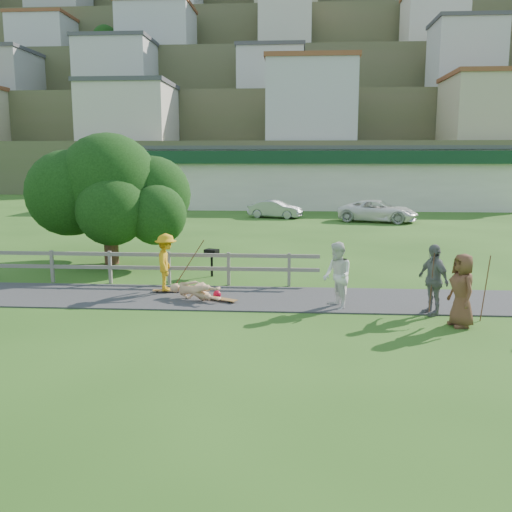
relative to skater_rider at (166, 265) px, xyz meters
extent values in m
plane|color=#285117|center=(1.79, -2.02, -0.89)|extent=(260.00, 260.00, 0.00)
cube|color=#313133|center=(1.79, -0.52, -0.87)|extent=(34.00, 3.00, 0.04)
cube|color=#625F56|center=(-4.21, 1.28, -0.34)|extent=(0.10, 0.10, 1.10)
cube|color=#625F56|center=(-2.21, 1.28, -0.34)|extent=(0.10, 0.10, 1.10)
cube|color=#625F56|center=(-0.21, 1.28, -0.34)|extent=(0.10, 0.10, 1.10)
cube|color=#625F56|center=(1.79, 1.28, -0.34)|extent=(0.10, 0.10, 1.10)
cube|color=#625F56|center=(3.79, 1.28, -0.34)|extent=(0.10, 0.10, 1.10)
cube|color=#625F56|center=(-2.71, 1.28, 0.11)|extent=(15.00, 0.08, 0.12)
cube|color=#625F56|center=(-2.71, 1.28, -0.34)|extent=(15.00, 0.08, 0.12)
cube|color=beige|center=(5.79, 32.98, 1.51)|extent=(32.00, 10.00, 4.80)
cube|color=#143921|center=(5.79, 27.78, 3.31)|extent=(32.00, 0.60, 1.00)
cube|color=#48484D|center=(5.79, 32.98, 4.06)|extent=(32.50, 10.50, 0.30)
cube|color=#566038|center=(1.79, 52.98, 2.11)|extent=(220.00, 14.00, 6.00)
cube|color=beige|center=(1.79, 52.98, 8.61)|extent=(10.00, 9.00, 7.00)
cube|color=#48484D|center=(1.79, 52.98, 12.36)|extent=(10.40, 9.40, 0.50)
cube|color=#566038|center=(1.79, 65.98, 5.61)|extent=(220.00, 14.00, 13.00)
cube|color=beige|center=(1.79, 65.98, 15.61)|extent=(10.00, 9.00, 7.00)
cube|color=#48484D|center=(1.79, 65.98, 19.36)|extent=(10.40, 9.40, 0.50)
cube|color=#566038|center=(1.79, 78.98, 9.61)|extent=(220.00, 14.00, 21.00)
cube|color=beige|center=(1.79, 78.98, 23.61)|extent=(10.00, 9.00, 7.00)
cube|color=#48484D|center=(1.79, 78.98, 27.36)|extent=(10.40, 9.40, 0.50)
cube|color=#566038|center=(1.79, 91.98, 14.11)|extent=(220.00, 14.00, 30.00)
cube|color=#566038|center=(1.79, 105.98, 19.11)|extent=(220.00, 14.00, 40.00)
imported|color=gold|center=(0.00, 0.00, 0.00)|extent=(0.85, 1.24, 1.77)
imported|color=tan|center=(1.05, -0.89, -0.58)|extent=(1.12, 1.68, 0.61)
imported|color=white|center=(5.16, -1.47, 0.05)|extent=(0.97, 1.10, 1.88)
imported|color=slate|center=(7.68, -1.88, 0.07)|extent=(0.91, 1.22, 1.92)
imported|color=brown|center=(8.14, -2.95, 0.04)|extent=(0.79, 1.02, 1.85)
imported|color=#999BA0|center=(2.52, 22.74, -0.27)|extent=(3.93, 2.26, 1.23)
imported|color=white|center=(9.35, 20.73, -0.18)|extent=(5.58, 3.81, 1.42)
sphere|color=red|center=(1.65, -0.54, -0.77)|extent=(0.24, 0.24, 0.24)
cylinder|color=brown|center=(0.60, 0.40, 0.09)|extent=(0.03, 0.03, 1.96)
cylinder|color=brown|center=(7.60, -2.04, -0.03)|extent=(0.03, 0.03, 1.71)
cylinder|color=brown|center=(8.87, -2.44, -0.02)|extent=(0.03, 0.03, 1.73)
camera|label=1|loc=(4.00, -17.08, 3.30)|focal=40.00mm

